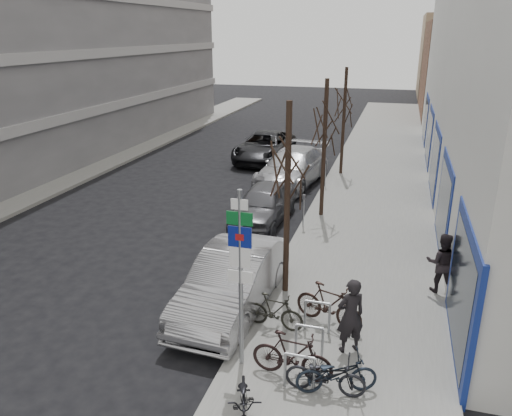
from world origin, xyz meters
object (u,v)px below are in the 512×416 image
Objects in this scene: bike_far_curb at (326,372)px; lane_car at (265,147)px; tree_far at (345,96)px; highway_sign_pole at (240,270)px; meter_front at (266,272)px; tree_near at (288,155)px; bike_near_left at (244,401)px; bike_near_right at (292,355)px; tree_mid at (326,116)px; bike_mid_inner at (274,311)px; bike_far_inner at (329,304)px; parked_car_back at (292,167)px; parked_car_front at (233,281)px; bike_mid_curb at (337,370)px; parked_car_mid at (263,204)px; meter_mid at (304,207)px; meter_back at (326,170)px; pedestrian_near at (351,316)px; bike_rack at (309,338)px; pedestrian_far at (442,262)px.

bike_far_curb is 20.19m from lane_car.
tree_far is at bearing -24.17° from lane_car.
highway_sign_pole reaches higher than meter_front.
bike_near_left is (0.41, -5.24, -3.43)m from tree_near.
bike_far_curb is (0.75, -0.29, -0.04)m from bike_near_right.
bike_mid_inner is at bearing -88.98° from tree_mid.
parked_car_back is (-3.55, 12.25, 0.15)m from bike_far_inner.
tree_far is at bearing 87.91° from parked_car_front.
parked_car_mid is at bearing 3.80° from bike_mid_curb.
tree_far is 15.33m from bike_mid_inner.
parked_car_back is (-1.68, 5.85, -0.06)m from meter_mid.
meter_back is at bearing 27.66° from bike_far_inner.
meter_front reaches higher than bike_far_inner.
tree_near is at bearing -81.18° from pedestrian_near.
meter_front is 0.71× the size of bike_near_right.
highway_sign_pole is at bearing -85.25° from meter_front.
meter_back reaches higher than bike_near_left.
meter_front is at bearing 15.51° from bike_mid_curb.
parked_car_front is 2.78× the size of pedestrian_near.
bike_mid_inner is 1.38m from bike_far_inner.
bike_rack is 1.52m from bike_far_inner.
bike_far_curb is at bearing -135.45° from bike_mid_inner.
parked_car_front is (-1.35, 0.80, 0.22)m from bike_mid_inner.
tree_near reaches higher than highway_sign_pole.
parked_car_back is 3.23× the size of pedestrian_near.
bike_mid_inner is at bearing -70.28° from parked_car_mid.
bike_near_left is 16.29m from parked_car_back.
pedestrian_near is (4.16, -7.79, 0.31)m from parked_car_mid.
meter_mid is 6.02m from pedestrian_far.
tree_near is at bearing 16.86° from pedestrian_far.
pedestrian_near reaches higher than bike_mid_inner.
bike_rack is at bearing -85.68° from tree_far.
tree_far is at bearing 94.32° from bike_rack.
tree_far is 3.07× the size of bike_near_right.
pedestrian_far is at bearing 53.64° from bike_rack.
bike_rack is 1.32× the size of bike_near_left.
tree_near is 1.00× the size of tree_far.
bike_far_curb is at bearing -154.48° from bike_far_inner.
parked_car_back is (-1.93, 14.36, -1.60)m from highway_sign_pole.
bike_mid_curb is 15.27m from parked_car_back.
highway_sign_pole is 10.15m from tree_mid.
bike_near_left is (0.86, -15.74, -0.24)m from meter_back.
pedestrian_far is (4.20, -11.83, -3.07)m from tree_far.
pedestrian_near reaches higher than bike_rack.
bike_mid_curb is at bearing 67.10° from pedestrian_far.
bike_near_left is 3.32m from pedestrian_near.
parked_car_mid reaches higher than bike_near_left.
bike_rack is 1.43m from bike_mid_inner.
bike_near_left is (0.86, -10.24, -0.24)m from meter_mid.
pedestrian_far is (3.00, 4.07, 0.38)m from bike_rack.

